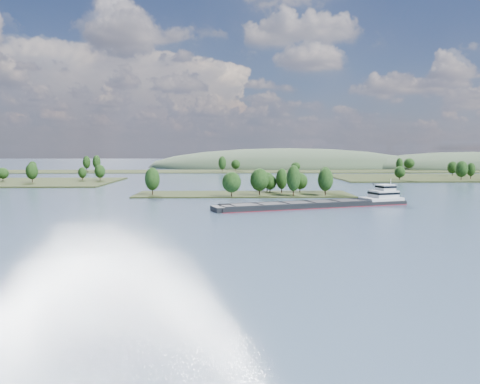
{
  "coord_description": "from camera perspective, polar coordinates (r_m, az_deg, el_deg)",
  "views": [
    {
      "loc": [
        -6.41,
        -37.68,
        21.66
      ],
      "look_at": [
        -2.68,
        130.0,
        6.0
      ],
      "focal_mm": 35.0,
      "sensor_mm": 36.0,
      "label": 1
    }
  ],
  "objects": [
    {
      "name": "hill_west",
      "position": [
        542.2,
        5.77,
        3.02
      ],
      "size": [
        320.0,
        160.0,
        44.0
      ],
      "primitive_type": "ellipsoid",
      "color": "#354630",
      "rests_on": "ground"
    },
    {
      "name": "cargo_barge",
      "position": [
        177.59,
        10.5,
        -1.34
      ],
      "size": [
        75.77,
        32.62,
        10.39
      ],
      "color": "black",
      "rests_on": "ground"
    },
    {
      "name": "hill_east",
      "position": [
        573.75,
        26.42,
        2.61
      ],
      "size": [
        260.0,
        140.0,
        36.0
      ],
      "primitive_type": "ellipsoid",
      "color": "#354630",
      "rests_on": "ground"
    },
    {
      "name": "ground",
      "position": [
        159.29,
        1.05,
        -2.48
      ],
      "size": [
        1800.0,
        1800.0,
        0.0
      ],
      "primitive_type": "plane",
      "color": "#3A4C64",
      "rests_on": "ground"
    },
    {
      "name": "back_shoreline",
      "position": [
        438.23,
        0.79,
        2.6
      ],
      "size": [
        900.0,
        60.0,
        16.05
      ],
      "color": "black",
      "rests_on": "ground"
    },
    {
      "name": "tree_island",
      "position": [
        216.64,
        2.13,
        0.69
      ],
      "size": [
        100.0,
        32.58,
        14.95
      ],
      "color": "black",
      "rests_on": "ground"
    }
  ]
}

